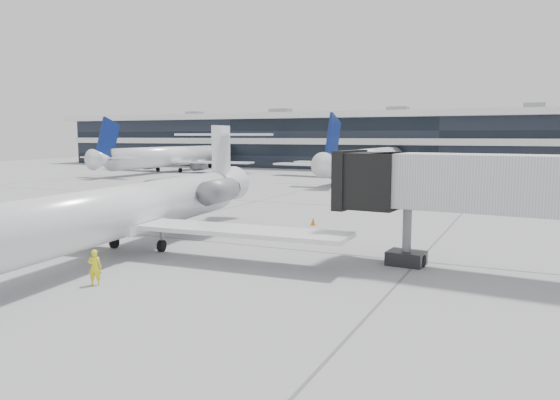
% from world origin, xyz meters
% --- Properties ---
extents(ground, '(220.00, 220.00, 0.00)m').
position_xyz_m(ground, '(0.00, 0.00, 0.00)').
color(ground, gray).
rests_on(ground, ground).
extents(terminal, '(170.00, 22.00, 10.00)m').
position_xyz_m(terminal, '(0.00, 82.00, 5.00)').
color(terminal, black).
rests_on(terminal, ground).
extents(bg_jet_left, '(32.00, 40.00, 9.60)m').
position_xyz_m(bg_jet_left, '(-45.00, 55.00, 0.00)').
color(bg_jet_left, white).
rests_on(bg_jet_left, ground).
extents(bg_jet_center, '(32.00, 40.00, 9.60)m').
position_xyz_m(bg_jet_center, '(-8.00, 55.00, 0.00)').
color(bg_jet_center, white).
rests_on(bg_jet_center, ground).
extents(regional_jet, '(25.67, 32.05, 7.40)m').
position_xyz_m(regional_jet, '(-5.29, -5.08, 2.53)').
color(regional_jet, white).
rests_on(regional_jet, ground).
extents(jet_bridge, '(18.55, 5.11, 5.95)m').
position_xyz_m(jet_bridge, '(16.28, -1.63, 4.34)').
color(jet_bridge, '#B1B3B6').
rests_on(jet_bridge, ground).
extents(ramp_worker, '(0.70, 0.62, 1.61)m').
position_xyz_m(ramp_worker, '(-2.20, -10.68, 0.81)').
color(ramp_worker, '#FFF71A').
rests_on(ramp_worker, ground).
extents(traffic_cone, '(0.42, 0.42, 0.58)m').
position_xyz_m(traffic_cone, '(0.65, 8.63, 0.27)').
color(traffic_cone, '#D6660B').
rests_on(traffic_cone, ground).
extents(far_tug, '(1.90, 2.65, 1.53)m').
position_xyz_m(far_tug, '(-20.50, 29.95, 0.69)').
color(far_tug, black).
rests_on(far_tug, ground).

